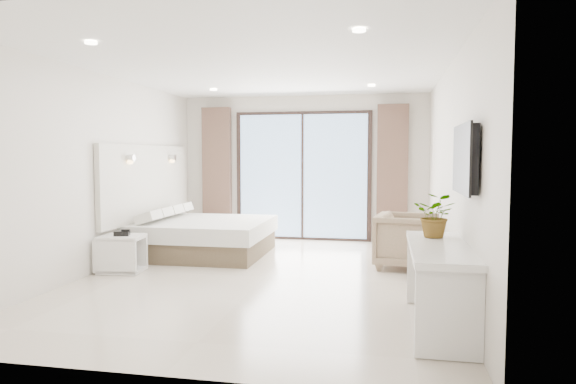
% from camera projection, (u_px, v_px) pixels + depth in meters
% --- Properties ---
extents(ground, '(6.20, 6.20, 0.00)m').
position_uv_depth(ground, '(265.00, 277.00, 6.71)').
color(ground, beige).
rests_on(ground, ground).
extents(room_shell, '(4.62, 6.22, 2.72)m').
position_uv_depth(room_shell, '(265.00, 156.00, 7.47)').
color(room_shell, silver).
rests_on(room_shell, ground).
extents(bed, '(1.99, 1.89, 0.69)m').
position_uv_depth(bed, '(204.00, 236.00, 8.21)').
color(bed, brown).
rests_on(bed, ground).
extents(nightstand, '(0.59, 0.50, 0.50)m').
position_uv_depth(nightstand, '(122.00, 254.00, 6.96)').
color(nightstand, white).
rests_on(nightstand, ground).
extents(phone, '(0.23, 0.20, 0.06)m').
position_uv_depth(phone, '(122.00, 233.00, 6.92)').
color(phone, black).
rests_on(phone, nightstand).
extents(console_desk, '(0.53, 1.71, 0.77)m').
position_uv_depth(console_desk, '(440.00, 267.00, 4.68)').
color(console_desk, white).
rests_on(console_desk, ground).
extents(plant, '(0.54, 0.56, 0.35)m').
position_uv_depth(plant, '(436.00, 220.00, 5.07)').
color(plant, '#33662D').
rests_on(plant, console_desk).
extents(armchair, '(0.89, 0.93, 0.85)m').
position_uv_depth(armchair, '(407.00, 238.00, 7.20)').
color(armchair, '#90715E').
rests_on(armchair, ground).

